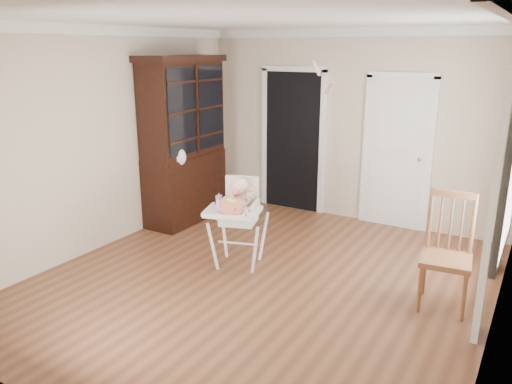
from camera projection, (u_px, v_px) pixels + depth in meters
The scene contains 16 objects.
floor at pixel (262, 281), 5.43m from camera, with size 5.00×5.00×0.00m, color brown.
ceiling at pixel (263, 19), 4.68m from camera, with size 5.00×5.00×0.00m, color white.
wall_back at pixel (350, 127), 7.12m from camera, with size 4.50×4.50×0.00m, color beige.
wall_left at pixel (105, 139), 6.16m from camera, with size 5.00×5.00×0.00m, color beige.
wall_right at pixel (508, 191), 3.95m from camera, with size 5.00×5.00×0.00m, color beige.
crown_molding at pixel (263, 26), 4.69m from camera, with size 4.50×5.00×0.12m, color white, non-canonical shape.
doorway at pixel (293, 138), 7.61m from camera, with size 1.06×0.05×2.22m.
closet_door at pixel (397, 155), 6.85m from camera, with size 0.96×0.09×2.13m.
window_right at pixel (507, 176), 4.66m from camera, with size 0.13×1.84×2.30m.
high_chair at pixel (238, 212), 5.66m from camera, with size 0.78×0.88×1.05m.
baby at pixel (239, 198), 5.64m from camera, with size 0.34×0.25×0.47m.
cake at pixel (231, 206), 5.37m from camera, with size 0.29×0.29×0.14m.
sippy_cup at pixel (219, 201), 5.52m from camera, with size 0.07×0.07×0.18m.
china_cabinet at pixel (184, 141), 7.06m from camera, with size 0.62×1.39×2.34m.
dining_chair at pixel (446, 256), 4.77m from camera, with size 0.51×0.51×1.13m.
streamer at pixel (316, 68), 5.66m from camera, with size 0.03×0.50×0.02m, color pink, non-canonical shape.
Camera 1 is at (2.46, -4.29, 2.44)m, focal length 35.00 mm.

